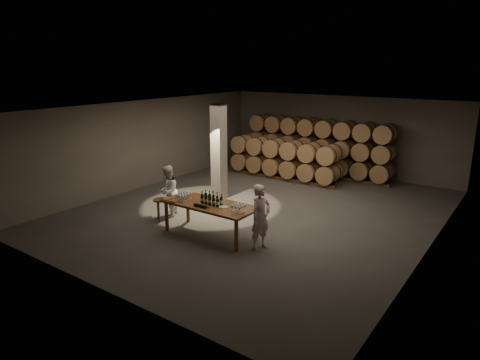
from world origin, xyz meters
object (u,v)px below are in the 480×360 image
Objects in this scene: plate at (224,207)px; stool at (160,203)px; person_man at (261,217)px; bottle_cluster at (212,200)px; person_woman at (168,191)px; notebook_near at (174,201)px; tasting_table at (210,207)px.

stool is (-2.36, 0.04, -0.36)m from plate.
person_man is at bearing 5.21° from plate.
person_woman is at bearing 167.62° from bottle_cluster.
stool is at bearing 179.41° from bottle_cluster.
notebook_near is (-1.38, -0.38, 0.01)m from plate.
stool is 0.50m from person_woman.
person_man is at bearing 9.29° from notebook_near.
notebook_near is 0.15× the size of person_woman.
notebook_near reaches higher than plate.
plate is 1.08m from person_man.
tasting_table is 2.02m from person_woman.
person_man is (1.07, 0.10, -0.08)m from plate.
tasting_table is 3.90× the size of stool.
stool is at bearing 178.93° from plate.
notebook_near is at bearing 111.97° from person_man.
plate is at bearing 51.48° from person_woman.
notebook_near is at bearing -157.46° from bottle_cluster.
bottle_cluster is 0.39× the size of person_woman.
person_woman is (-0.11, 0.43, 0.23)m from stool.
bottle_cluster reaches higher than stool.
person_woman is (-1.08, 0.86, -0.13)m from notebook_near.
bottle_cluster is 2.00m from stool.
plate is (0.49, -0.04, 0.11)m from tasting_table.
person_woman is at bearing 139.92° from notebook_near.
person_woman reaches higher than plate.
plate is 1.05× the size of notebook_near.
notebook_near is 1.12m from stool.
notebook_near reaches higher than stool.
notebook_near is (-0.97, -0.40, -0.11)m from bottle_cluster.
person_woman is at bearing 94.86° from person_man.
stool is (-0.97, 0.42, -0.37)m from notebook_near.
notebook_near reaches higher than tasting_table.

